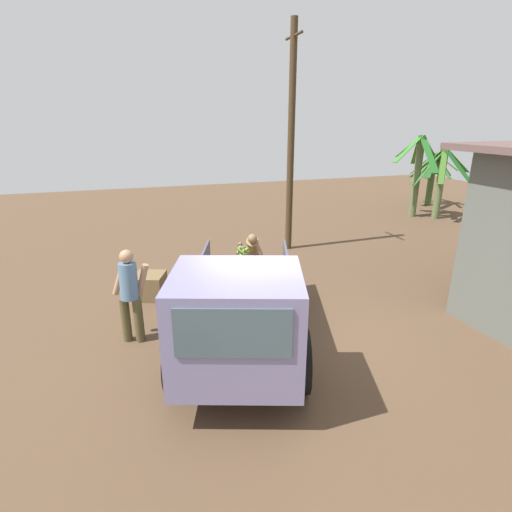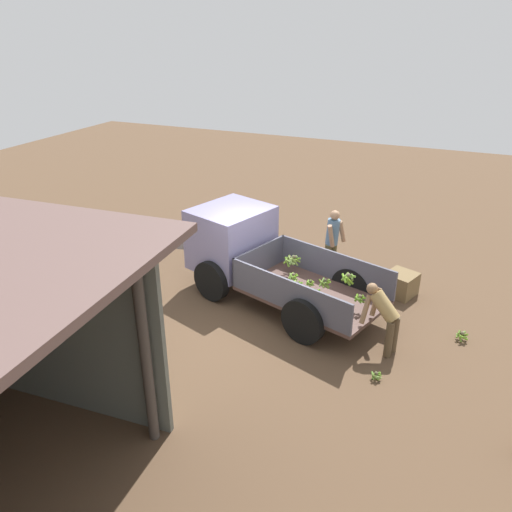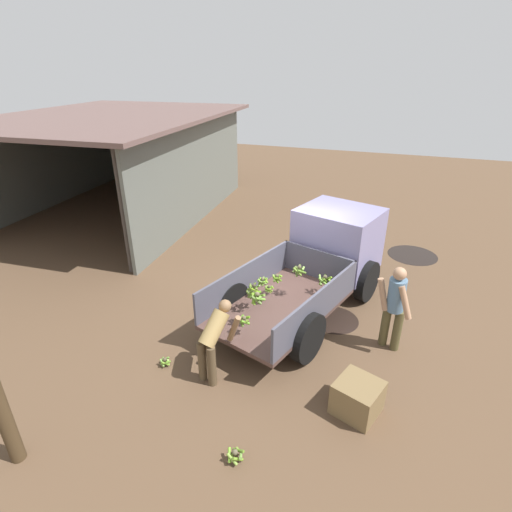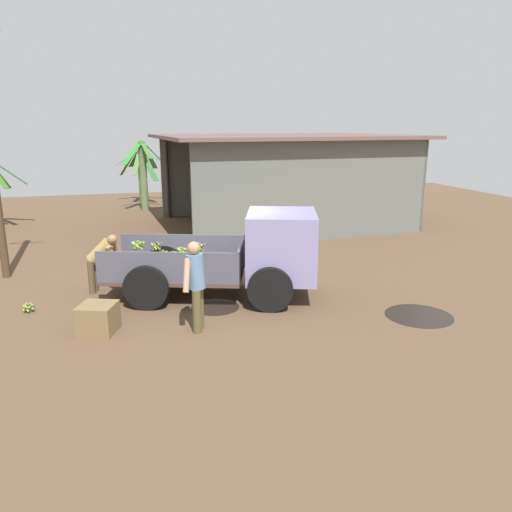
% 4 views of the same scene
% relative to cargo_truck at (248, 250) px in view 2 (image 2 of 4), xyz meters
% --- Properties ---
extents(ground, '(36.00, 36.00, 0.00)m').
position_rel_cargo_truck_xyz_m(ground, '(-0.67, 0.85, -1.02)').
color(ground, brown).
extents(mud_patch_0, '(1.35, 1.35, 0.01)m').
position_rel_cargo_truck_xyz_m(mud_patch_0, '(2.84, -2.01, -1.01)').
color(mud_patch_0, black).
rests_on(mud_patch_0, ground).
extents(mud_patch_1, '(1.03, 1.03, 0.01)m').
position_rel_cargo_truck_xyz_m(mud_patch_1, '(-1.05, -0.43, -1.01)').
color(mud_patch_1, black).
rests_on(mud_patch_1, ground).
extents(cargo_truck, '(4.90, 3.08, 1.92)m').
position_rel_cargo_truck_xyz_m(cargo_truck, '(0.00, 0.00, 0.00)').
color(cargo_truck, '#4F3730').
rests_on(cargo_truck, ground).
extents(person_foreground_visitor, '(0.51, 0.69, 1.71)m').
position_rel_cargo_truck_xyz_m(person_foreground_visitor, '(-1.60, -1.54, -0.07)').
color(person_foreground_visitor, brown).
rests_on(person_foreground_visitor, ground).
extents(person_worker_loading, '(0.77, 0.68, 1.36)m').
position_rel_cargo_truck_xyz_m(person_worker_loading, '(-3.37, 1.24, -0.22)').
color(person_worker_loading, brown).
rests_on(person_worker_loading, ground).
extents(banana_bunch_on_ground_0, '(0.21, 0.21, 0.17)m').
position_rel_cargo_truck_xyz_m(banana_bunch_on_ground_0, '(-3.47, 2.19, -0.92)').
color(banana_bunch_on_ground_0, brown).
rests_on(banana_bunch_on_ground_0, ground).
extents(banana_bunch_on_ground_1, '(0.25, 0.25, 0.21)m').
position_rel_cargo_truck_xyz_m(banana_bunch_on_ground_1, '(-4.82, 0.29, -0.89)').
color(banana_bunch_on_ground_1, brown).
rests_on(banana_bunch_on_ground_1, ground).
extents(wooden_crate_0, '(0.83, 0.83, 0.54)m').
position_rel_cargo_truck_xyz_m(wooden_crate_0, '(-3.39, -1.15, -0.74)').
color(wooden_crate_0, brown).
rests_on(wooden_crate_0, ground).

